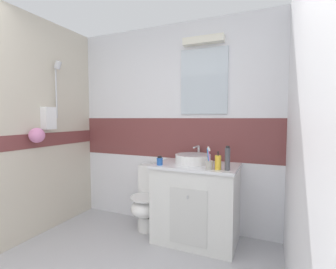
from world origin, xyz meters
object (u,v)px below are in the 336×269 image
toilet (149,200)px  shampoo_bottle_tall (227,159)px  toothbrush_cup (209,164)px  soap_dispenser (218,162)px  sink_basin (193,158)px  hair_gel_jar (160,161)px

toilet → shampoo_bottle_tall: shampoo_bottle_tall is taller
toothbrush_cup → shampoo_bottle_tall: bearing=11.0°
soap_dispenser → sink_basin: bearing=145.6°
sink_basin → shampoo_bottle_tall: shampoo_bottle_tall is taller
hair_gel_jar → toothbrush_cup: bearing=-1.0°
toilet → hair_gel_jar: 0.64m
soap_dispenser → hair_gel_jar: 0.62m
toilet → shampoo_bottle_tall: bearing=-12.7°
shampoo_bottle_tall → hair_gel_jar: bearing=-178.1°
soap_dispenser → shampoo_bottle_tall: shampoo_bottle_tall is taller
toilet → soap_dispenser: size_ratio=4.32×
soap_dispenser → shampoo_bottle_tall: size_ratio=0.77×
toilet → soap_dispenser: soap_dispenser is taller
sink_basin → soap_dispenser: bearing=-34.4°
toothbrush_cup → soap_dispenser: size_ratio=1.26×
toothbrush_cup → toilet: bearing=162.5°
soap_dispenser → shampoo_bottle_tall: (0.09, 0.00, 0.04)m
toilet → toothbrush_cup: (0.80, -0.25, 0.54)m
toothbrush_cup → soap_dispenser: 0.09m
soap_dispenser → hair_gel_jar: size_ratio=1.84×
toilet → hair_gel_jar: (0.26, -0.24, 0.53)m
sink_basin → soap_dispenser: 0.39m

